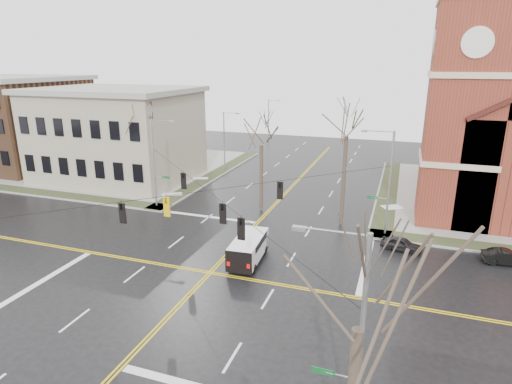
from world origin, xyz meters
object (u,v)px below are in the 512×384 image
(tree_ne, at_px, (347,130))
(tree_nw_near, at_px, (261,141))
(parked_car_a, at_px, (402,244))
(parked_car_b, at_px, (507,257))
(signal_pole_nw, at_px, (155,161))
(streetlight_north_a, at_px, (225,139))
(signal_pole_se, at_px, (356,341))
(streetlight_north_b, at_px, (269,121))
(cargo_van, at_px, (249,247))
(tree_nw_far, at_px, (141,128))
(signal_pole_ne, at_px, (388,180))
(tree_se, at_px, (359,315))

(tree_ne, bearing_deg, tree_nw_near, 171.93)
(parked_car_a, distance_m, parked_car_b, 7.47)
(signal_pole_nw, distance_m, streetlight_north_a, 16.52)
(signal_pole_se, height_order, tree_ne, tree_ne)
(signal_pole_se, relative_size, streetlight_north_b, 1.12)
(streetlight_north_b, xyz_separation_m, parked_car_b, (31.05, -39.47, -3.91))
(tree_nw_near, height_order, tree_ne, tree_ne)
(parked_car_a, bearing_deg, cargo_van, 130.35)
(signal_pole_nw, height_order, streetlight_north_b, signal_pole_nw)
(streetlight_north_a, distance_m, tree_nw_far, 15.24)
(tree_nw_near, distance_m, tree_ne, 8.54)
(tree_nw_far, bearing_deg, parked_car_a, -10.52)
(tree_nw_near, bearing_deg, streetlight_north_a, 125.26)
(signal_pole_ne, xyz_separation_m, streetlight_north_a, (-21.97, 16.50, -0.48))
(signal_pole_nw, height_order, signal_pole_se, same)
(streetlight_north_b, height_order, tree_ne, tree_ne)
(tree_ne, bearing_deg, parked_car_a, -38.87)
(parked_car_a, bearing_deg, tree_nw_near, 80.66)
(streetlight_north_b, height_order, parked_car_b, streetlight_north_b)
(tree_nw_far, bearing_deg, tree_ne, -1.64)
(signal_pole_ne, relative_size, signal_pole_se, 1.00)
(signal_pole_ne, xyz_separation_m, tree_se, (0.20, -25.71, 2.77))
(signal_pole_se, xyz_separation_m, streetlight_north_a, (-21.97, 39.50, -0.48))
(signal_pole_ne, height_order, streetlight_north_b, signal_pole_ne)
(signal_pole_se, distance_m, tree_nw_near, 28.42)
(signal_pole_ne, bearing_deg, streetlight_north_a, 143.10)
(signal_pole_ne, height_order, tree_ne, tree_ne)
(signal_pole_se, relative_size, parked_car_b, 2.63)
(streetlight_north_a, bearing_deg, parked_car_b, -32.09)
(tree_nw_far, bearing_deg, tree_nw_near, 2.44)
(signal_pole_se, bearing_deg, tree_nw_far, 135.35)
(signal_pole_nw, xyz_separation_m, tree_nw_far, (-2.70, 2.04, 2.93))
(streetlight_north_a, bearing_deg, tree_se, -62.28)
(signal_pole_se, xyz_separation_m, tree_se, (0.20, -2.71, 2.77))
(cargo_van, bearing_deg, signal_pole_nw, 142.88)
(tree_nw_far, bearing_deg, streetlight_north_b, 84.42)
(cargo_van, relative_size, tree_ne, 0.43)
(signal_pole_ne, bearing_deg, signal_pole_nw, 180.00)
(tree_nw_far, bearing_deg, signal_pole_se, -44.65)
(parked_car_b, relative_size, tree_ne, 0.28)
(parked_car_b, distance_m, tree_se, 25.44)
(tree_nw_far, height_order, tree_nw_near, tree_nw_far)
(signal_pole_se, bearing_deg, signal_pole_nw, 134.55)
(cargo_van, xyz_separation_m, parked_car_a, (10.94, 5.73, -0.59))
(signal_pole_ne, height_order, tree_nw_far, tree_nw_far)
(parked_car_b, relative_size, tree_nw_far, 0.31)
(parked_car_a, height_order, parked_car_b, parked_car_b)
(parked_car_b, distance_m, tree_ne, 15.94)
(signal_pole_nw, bearing_deg, tree_se, -48.38)
(streetlight_north_a, bearing_deg, signal_pole_se, -60.91)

